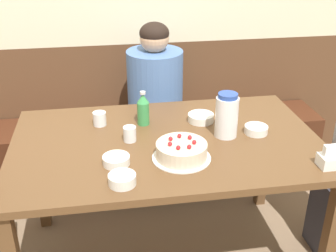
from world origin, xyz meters
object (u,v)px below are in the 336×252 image
napkin_holder (332,159)px  glass_tumbler_short (130,134)px  soju_bottle (143,109)px  bowl_rice_small (256,130)px  bowl_side_dish (201,118)px  water_pitcher (227,116)px  bowl_soup_white (116,160)px  bowl_sauce_shallow (122,179)px  bench_seat (148,150)px  birthday_cake (181,151)px  person_teal_shirt (155,114)px  glass_water_tall (100,119)px

napkin_holder → glass_tumbler_short: size_ratio=1.49×
soju_bottle → bowl_rice_small: 0.59m
glass_tumbler_short → bowl_rice_small: bearing=-2.0°
bowl_rice_small → bowl_side_dish: 0.30m
water_pitcher → bowl_side_dish: size_ratio=1.62×
water_pitcher → bowl_soup_white: 0.59m
soju_bottle → bowl_soup_white: bearing=-113.0°
bowl_sauce_shallow → soju_bottle: bearing=74.9°
bowl_sauce_shallow → glass_tumbler_short: bearing=80.6°
bench_seat → bowl_sauce_shallow: bowl_sauce_shallow is taller
bench_seat → soju_bottle: soju_bottle is taller
birthday_cake → person_teal_shirt: person_teal_shirt is taller
birthday_cake → bowl_soup_white: 0.29m
glass_tumbler_short → water_pitcher: bearing=-2.8°
birthday_cake → soju_bottle: bearing=108.8°
water_pitcher → bench_seat: bearing=109.6°
bowl_rice_small → glass_tumbler_short: 0.63m
bowl_soup_white → bowl_rice_small: size_ratio=1.03×
water_pitcher → glass_tumbler_short: size_ratio=3.04×
glass_tumbler_short → person_teal_shirt: person_teal_shirt is taller
bowl_soup_white → glass_tumbler_short: bearing=69.7°
soju_bottle → glass_water_tall: size_ratio=2.55×
birthday_cake → napkin_holder: 0.65m
water_pitcher → soju_bottle: 0.44m
birthday_cake → bowl_sauce_shallow: size_ratio=2.33×
water_pitcher → person_teal_shirt: person_teal_shirt is taller
bench_seat → glass_water_tall: (-0.32, -0.61, 0.56)m
birthday_cake → person_teal_shirt: size_ratio=0.23×
bench_seat → soju_bottle: size_ratio=13.37×
bowl_sauce_shallow → glass_tumbler_short: glass_tumbler_short is taller
napkin_holder → bowl_rice_small: size_ratio=0.94×
bench_seat → bowl_rice_small: (0.46, -0.83, 0.54)m
water_pitcher → glass_tumbler_short: bearing=177.2°
bowl_rice_small → glass_water_tall: (-0.77, 0.22, 0.02)m
bowl_soup_white → glass_water_tall: glass_water_tall is taller
napkin_holder → person_teal_shirt: (-0.63, 1.08, -0.23)m
napkin_holder → glass_tumbler_short: 0.92m
bowl_rice_small → person_teal_shirt: bearing=119.6°
glass_water_tall → birthday_cake: bearing=-48.7°
bowl_soup_white → glass_water_tall: 0.41m
bowl_soup_white → bowl_rice_small: (0.71, 0.18, 0.00)m
birthday_cake → bowl_sauce_shallow: (-0.28, -0.16, -0.02)m
napkin_holder → bowl_soup_white: (-0.92, 0.17, -0.02)m
birthday_cake → person_teal_shirt: 0.94m
birthday_cake → person_teal_shirt: bearing=89.8°
soju_bottle → bowl_side_dish: (0.31, -0.01, -0.07)m
soju_bottle → napkin_holder: bearing=-36.0°
soju_bottle → person_teal_shirt: person_teal_shirt is taller
bench_seat → glass_tumbler_short: 1.00m
soju_bottle → bowl_side_dish: 0.31m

